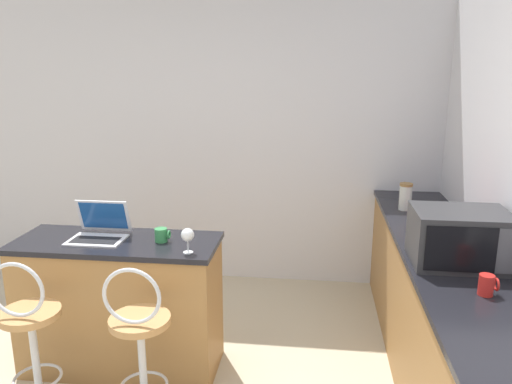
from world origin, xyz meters
name	(u,v)px	position (x,y,z in m)	size (l,w,h in m)	color
wall_back	(223,144)	(0.00, 2.46, 1.30)	(12.00, 0.06, 2.60)	silver
breakfast_bar	(121,305)	(-0.41, 0.87, 0.46)	(1.32, 0.52, 0.91)	#9E703D
counter_right	(442,316)	(1.67, 0.96, 0.45)	(0.59, 2.96, 0.91)	#9E703D
bar_stool_near	(32,343)	(-0.74, 0.35, 0.46)	(0.40, 0.40, 0.98)	silver
bar_stool_far	(140,351)	(-0.09, 0.35, 0.46)	(0.40, 0.40, 0.98)	silver
laptop	(100,229)	(-0.53, 0.91, 0.97)	(0.35, 0.29, 0.24)	silver
microwave	(460,238)	(1.66, 0.74, 1.06)	(0.52, 0.40, 0.31)	#2D2D30
toaster	(435,221)	(1.65, 1.26, 1.00)	(0.20, 0.29, 0.19)	red
storage_jar	(405,196)	(1.55, 1.82, 1.01)	(0.10, 0.10, 0.21)	silver
wine_glass_tall	(188,235)	(0.10, 0.71, 1.02)	(0.08, 0.08, 0.15)	silver
mug_green	(162,235)	(-0.11, 0.89, 0.95)	(0.10, 0.08, 0.09)	#338447
mug_red	(487,285)	(1.70, 0.34, 0.96)	(0.09, 0.07, 0.10)	red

